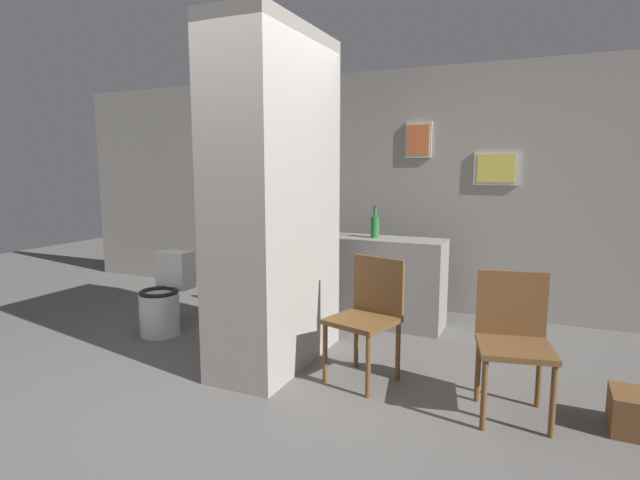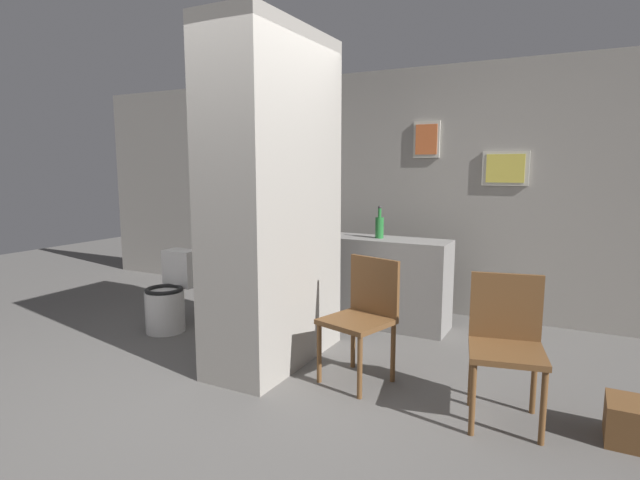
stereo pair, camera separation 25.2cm
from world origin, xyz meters
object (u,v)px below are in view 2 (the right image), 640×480
object	(u,v)px
toilet	(170,297)
chair_by_doorway	(506,340)
chair_near_pillar	(363,313)
bottle_tall	(379,226)
bicycle	(302,281)

from	to	relation	value
toilet	chair_by_doorway	distance (m)	3.12
chair_near_pillar	bottle_tall	bearing A→B (deg)	122.47
bicycle	bottle_tall	world-z (taller)	bottle_tall
chair_by_doorway	bicycle	distance (m)	2.63
chair_by_doorway	bicycle	bearing A→B (deg)	136.24
toilet	chair_near_pillar	distance (m)	2.11
toilet	chair_near_pillar	bearing A→B (deg)	-5.31
chair_by_doorway	chair_near_pillar	bearing A→B (deg)	160.45
chair_near_pillar	bottle_tall	distance (m)	1.42
chair_by_doorway	bicycle	xyz separation A→B (m)	(-2.23, 1.39, -0.15)
toilet	bicycle	bearing A→B (deg)	50.59
toilet	chair_by_doorway	world-z (taller)	chair_by_doorway
toilet	chair_by_doorway	size ratio (longest dim) A/B	0.84
chair_near_pillar	bicycle	world-z (taller)	chair_near_pillar
toilet	chair_by_doorway	bearing A→B (deg)	-6.08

